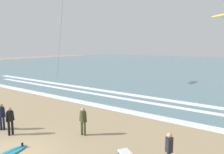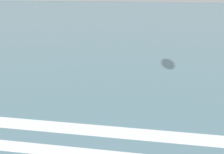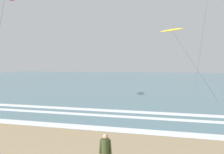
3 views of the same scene
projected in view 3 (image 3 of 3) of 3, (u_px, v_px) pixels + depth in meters
ocean_surface at (149, 79)px, 56.91m from camera, size 140.00×90.00×0.01m
wave_foam_shoreline at (106, 129)px, 13.64m from camera, size 52.24×1.04×0.01m
wave_foam_mid_break at (99, 115)px, 17.25m from camera, size 43.21×0.74×0.01m
wave_foam_outer_break at (140, 112)px, 18.32m from camera, size 57.29×0.99×0.01m
surfer_left_far at (105, 150)px, 8.06m from camera, size 0.52×0.32×1.60m
kite_yellow_mid_center at (171, 30)px, 24.54m from camera, size 6.69×2.57×8.49m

